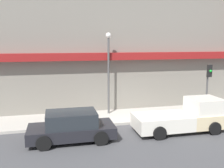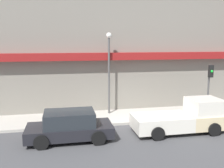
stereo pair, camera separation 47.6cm
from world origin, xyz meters
name	(u,v)px [view 1 (the left image)]	position (x,y,z in m)	size (l,w,h in m)	color
ground_plane	(135,124)	(0.00, 0.00, 0.00)	(80.00, 80.00, 0.00)	#424244
sidewalk	(127,116)	(0.00, 1.53, 0.08)	(36.00, 3.07, 0.16)	#ADA89E
building	(117,52)	(0.02, 4.54, 4.25)	(19.80, 3.80, 10.83)	gray
pickup_truck	(185,117)	(2.45, -1.69, 0.80)	(5.17, 2.13, 1.83)	beige
parked_car	(71,127)	(-3.94, -1.69, 0.74)	(4.35, 2.11, 1.51)	black
fire_hydrant	(82,116)	(-3.14, 0.80, 0.52)	(0.17, 0.17, 0.74)	red
street_lamp	(108,64)	(-1.14, 2.23, 3.57)	(0.36, 0.36, 5.45)	#4C4C4C
traffic_light	(208,80)	(5.18, 0.38, 2.50)	(0.28, 0.42, 3.38)	#4C4C4C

